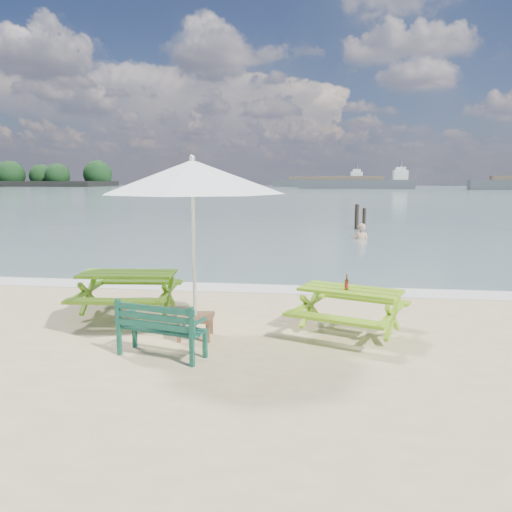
# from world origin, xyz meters

# --- Properties ---
(sea) EXTENTS (300.00, 300.00, 0.00)m
(sea) POSITION_xyz_m (0.00, 85.00, 0.00)
(sea) COLOR slate
(sea) RESTS_ON ground
(foam_strip) EXTENTS (22.00, 0.90, 0.01)m
(foam_strip) POSITION_xyz_m (0.00, 4.60, 0.01)
(foam_strip) COLOR silver
(foam_strip) RESTS_ON ground
(picnic_table_left) EXTENTS (1.85, 2.02, 0.80)m
(picnic_table_left) POSITION_xyz_m (-1.85, 2.09, 0.38)
(picnic_table_left) COLOR #5F9917
(picnic_table_left) RESTS_ON ground
(picnic_table_right) EXTENTS (2.07, 2.17, 0.74)m
(picnic_table_right) POSITION_xyz_m (2.06, 1.52, 0.36)
(picnic_table_right) COLOR #6E9F18
(picnic_table_right) RESTS_ON ground
(park_bench) EXTENTS (1.32, 0.73, 0.77)m
(park_bench) POSITION_xyz_m (-0.59, 0.14, 0.24)
(park_bench) COLOR #0F4232
(park_bench) RESTS_ON ground
(side_table) EXTENTS (0.61, 0.61, 0.36)m
(side_table) POSITION_xyz_m (-0.33, 1.00, 0.19)
(side_table) COLOR brown
(side_table) RESTS_ON ground
(patio_umbrella) EXTENTS (3.04, 3.04, 2.74)m
(patio_umbrella) POSITION_xyz_m (-0.33, 1.00, 2.49)
(patio_umbrella) COLOR silver
(patio_umbrella) RESTS_ON ground
(beer_bottle) EXTENTS (0.06, 0.06, 0.24)m
(beer_bottle) POSITION_xyz_m (1.99, 1.43, 0.82)
(beer_bottle) COLOR brown
(beer_bottle) RESTS_ON picnic_table_right
(swimmer) EXTENTS (0.70, 0.47, 1.89)m
(swimmer) POSITION_xyz_m (3.16, 14.51, -0.30)
(swimmer) COLOR tan
(swimmer) RESTS_ON ground
(mooring_pilings) EXTENTS (0.59, 0.79, 1.43)m
(mooring_pilings) POSITION_xyz_m (3.38, 18.55, 0.47)
(mooring_pilings) COLOR black
(mooring_pilings) RESTS_ON ground
(cargo_ships) EXTENTS (114.97, 39.02, 4.40)m
(cargo_ships) POSITION_xyz_m (36.84, 124.78, 1.18)
(cargo_ships) COLOR #3A4145
(cargo_ships) RESTS_ON ground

